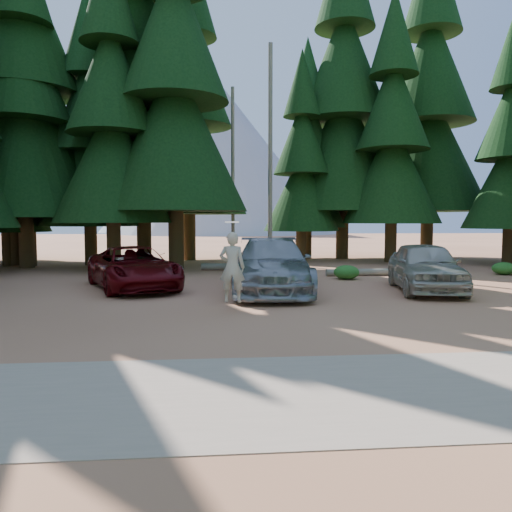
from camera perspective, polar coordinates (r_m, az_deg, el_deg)
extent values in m
plane|color=#AD6A49|center=(13.51, 5.47, -5.97)|extent=(160.00, 160.00, 0.00)
cube|color=tan|center=(7.40, 15.05, -14.48)|extent=(26.00, 3.50, 0.01)
cylinder|color=#71675B|center=(28.01, 1.64, 11.52)|extent=(0.24, 0.24, 12.00)
cylinder|color=#71675B|center=(29.23, -2.66, 9.23)|extent=(0.20, 0.20, 10.00)
cone|color=#9A9DA2|center=(98.80, -3.72, 10.77)|extent=(44.00, 44.00, 28.00)
cone|color=#9A9DA2|center=(108.49, -8.11, 8.01)|extent=(36.00, 36.00, 20.00)
imported|color=#5C070D|center=(17.70, -13.82, -1.31)|extent=(4.19, 5.80, 1.47)
imported|color=#9C9EA3|center=(16.44, 1.77, -1.05)|extent=(2.98, 6.30, 1.78)
imported|color=#B7B1A3|center=(17.53, 18.78, -1.15)|extent=(2.87, 5.14, 1.65)
imported|color=beige|center=(12.87, -2.74, -1.29)|extent=(0.72, 0.53, 1.82)
cylinder|color=white|center=(12.87, -2.77, 3.89)|extent=(0.36, 0.36, 0.04)
cylinder|color=#71675B|center=(23.75, -0.73, -1.24)|extent=(4.61, 0.77, 0.33)
cylinder|color=#71675B|center=(23.88, 2.21, -1.29)|extent=(3.03, 1.77, 0.27)
cylinder|color=#71675B|center=(22.09, 13.97, -1.79)|extent=(4.73, 0.45, 0.30)
ellipsoid|color=#24621D|center=(20.10, -11.82, -1.93)|extent=(1.04, 1.04, 0.57)
ellipsoid|color=#24621D|center=(20.96, -12.80, -1.69)|extent=(1.06, 1.06, 0.58)
ellipsoid|color=#24621D|center=(22.76, -1.88, -1.08)|extent=(1.17, 1.17, 0.64)
ellipsoid|color=#24621D|center=(23.12, 1.45, -1.14)|extent=(0.96, 0.96, 0.53)
ellipsoid|color=#24621D|center=(20.43, 10.30, -1.83)|extent=(1.03, 1.03, 0.56)
ellipsoid|color=#24621D|center=(24.32, 20.72, -1.19)|extent=(0.90, 0.90, 0.49)
ellipsoid|color=#24621D|center=(24.36, 26.47, -1.28)|extent=(0.99, 0.99, 0.55)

